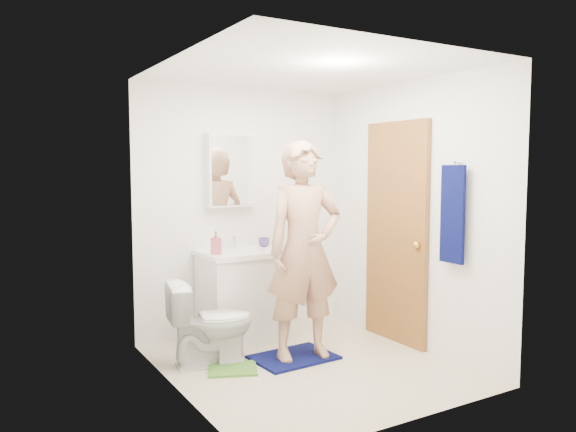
% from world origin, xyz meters
% --- Properties ---
extents(floor, '(2.20, 2.40, 0.02)m').
position_xyz_m(floor, '(0.00, 0.00, -0.01)').
color(floor, beige).
rests_on(floor, ground).
extents(ceiling, '(2.20, 2.40, 0.02)m').
position_xyz_m(ceiling, '(0.00, 0.00, 2.41)').
color(ceiling, white).
rests_on(ceiling, ground).
extents(wall_back, '(2.20, 0.02, 2.40)m').
position_xyz_m(wall_back, '(0.00, 1.21, 1.20)').
color(wall_back, white).
rests_on(wall_back, ground).
extents(wall_front, '(2.20, 0.02, 2.40)m').
position_xyz_m(wall_front, '(0.00, -1.21, 1.20)').
color(wall_front, white).
rests_on(wall_front, ground).
extents(wall_left, '(0.02, 2.40, 2.40)m').
position_xyz_m(wall_left, '(-1.11, 0.00, 1.20)').
color(wall_left, white).
rests_on(wall_left, ground).
extents(wall_right, '(0.02, 2.40, 2.40)m').
position_xyz_m(wall_right, '(1.11, 0.00, 1.20)').
color(wall_right, white).
rests_on(wall_right, ground).
extents(vanity_cabinet, '(0.75, 0.55, 0.80)m').
position_xyz_m(vanity_cabinet, '(-0.15, 0.91, 0.40)').
color(vanity_cabinet, white).
rests_on(vanity_cabinet, floor).
extents(countertop, '(0.79, 0.59, 0.05)m').
position_xyz_m(countertop, '(-0.15, 0.91, 0.83)').
color(countertop, white).
rests_on(countertop, vanity_cabinet).
extents(sink_basin, '(0.40, 0.40, 0.03)m').
position_xyz_m(sink_basin, '(-0.15, 0.91, 0.84)').
color(sink_basin, white).
rests_on(sink_basin, countertop).
extents(faucet, '(0.03, 0.03, 0.12)m').
position_xyz_m(faucet, '(-0.15, 1.09, 0.91)').
color(faucet, silver).
rests_on(faucet, countertop).
extents(medicine_cabinet, '(0.50, 0.12, 0.70)m').
position_xyz_m(medicine_cabinet, '(-0.15, 1.14, 1.60)').
color(medicine_cabinet, white).
rests_on(medicine_cabinet, wall_back).
extents(mirror_panel, '(0.46, 0.01, 0.66)m').
position_xyz_m(mirror_panel, '(-0.15, 1.08, 1.60)').
color(mirror_panel, white).
rests_on(mirror_panel, wall_back).
extents(door, '(0.05, 0.80, 2.05)m').
position_xyz_m(door, '(1.07, 0.15, 1.02)').
color(door, '#A4682D').
rests_on(door, ground).
extents(door_knob, '(0.07, 0.07, 0.07)m').
position_xyz_m(door_knob, '(1.03, -0.17, 0.95)').
color(door_knob, gold).
rests_on(door_knob, door).
extents(towel, '(0.03, 0.24, 0.80)m').
position_xyz_m(towel, '(1.03, -0.57, 1.25)').
color(towel, '#070C43').
rests_on(towel, wall_right).
extents(towel_hook, '(0.06, 0.02, 0.02)m').
position_xyz_m(towel_hook, '(1.07, -0.57, 1.67)').
color(towel_hook, silver).
rests_on(towel_hook, wall_right).
extents(toilet, '(0.74, 0.50, 0.70)m').
position_xyz_m(toilet, '(-0.68, 0.43, 0.35)').
color(toilet, white).
rests_on(toilet, floor).
extents(bath_mat, '(0.71, 0.52, 0.02)m').
position_xyz_m(bath_mat, '(-0.02, 0.19, 0.01)').
color(bath_mat, '#070C43').
rests_on(bath_mat, floor).
extents(green_rug, '(0.48, 0.45, 0.02)m').
position_xyz_m(green_rug, '(-0.59, 0.21, 0.01)').
color(green_rug, '#4E8A2E').
rests_on(green_rug, floor).
extents(soap_dispenser, '(0.12, 0.12, 0.21)m').
position_xyz_m(soap_dispenser, '(-0.45, 0.83, 0.96)').
color(soap_dispenser, '#A94F57').
rests_on(soap_dispenser, countertop).
extents(toothbrush_cup, '(0.14, 0.14, 0.09)m').
position_xyz_m(toothbrush_cup, '(0.15, 1.04, 0.89)').
color(toothbrush_cup, '#51397F').
rests_on(toothbrush_cup, countertop).
extents(man, '(0.72, 0.52, 1.83)m').
position_xyz_m(man, '(0.05, 0.14, 0.94)').
color(man, tan).
rests_on(man, bath_mat).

